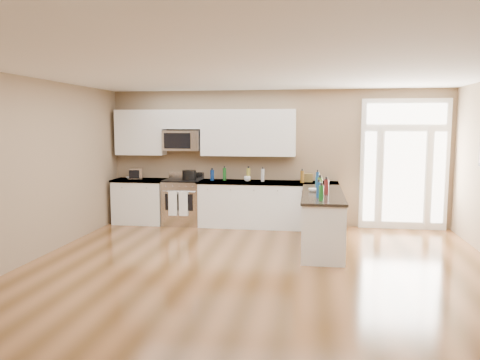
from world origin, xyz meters
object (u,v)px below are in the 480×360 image
(stockpot, at_px, (189,175))
(toaster_oven, at_px, (136,174))
(kitchen_range, at_px, (183,202))
(peninsula_cabinet, at_px, (322,222))

(stockpot, relative_size, toaster_oven, 1.05)
(toaster_oven, bearing_deg, stockpot, -19.86)
(kitchen_range, relative_size, toaster_oven, 3.99)
(peninsula_cabinet, distance_m, stockpot, 3.08)
(peninsula_cabinet, xyz_separation_m, toaster_oven, (-3.87, 1.45, 0.62))
(stockpot, bearing_deg, kitchen_range, 152.18)
(kitchen_range, height_order, stockpot, stockpot)
(toaster_oven, bearing_deg, kitchen_range, -15.82)
(peninsula_cabinet, xyz_separation_m, stockpot, (-2.69, 1.36, 0.62))
(stockpot, bearing_deg, toaster_oven, 175.64)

